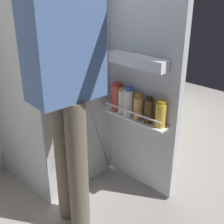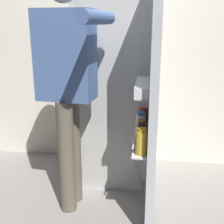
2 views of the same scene
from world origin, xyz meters
name	(u,v)px [view 2 (image 2 of 2)]	position (x,y,z in m)	size (l,w,h in m)	color
ground_plane	(106,207)	(0.00, 0.00, 0.00)	(5.32, 5.32, 0.00)	gray
kitchen_wall	(120,26)	(0.00, 0.93, 1.34)	(4.40, 0.10, 2.68)	silver
refrigerator	(117,81)	(0.03, 0.51, 0.89)	(0.65, 1.20, 1.79)	silver
person	(68,75)	(-0.26, 0.02, 1.02)	(0.53, 0.74, 1.70)	#665B4C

